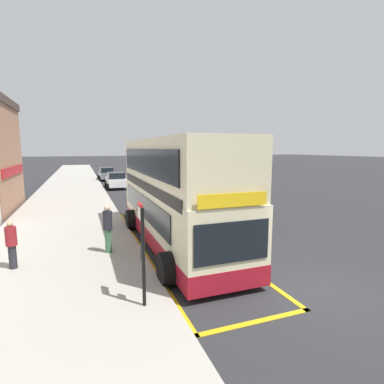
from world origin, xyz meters
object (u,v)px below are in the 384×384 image
parked_car_white_distant (116,180)px  parked_car_maroon_behind (149,172)px  parked_car_grey_far (107,174)px  pedestrian_further_back (11,243)px  double_decker_bus (174,196)px  bus_stop_sign (142,246)px  parked_car_black_across (206,190)px  pedestrian_waiting_near_sign (108,226)px

parked_car_white_distant → parked_car_maroon_behind: bearing=-117.8°
parked_car_grey_far → pedestrian_further_back: bearing=-101.1°
double_decker_bus → parked_car_white_distant: double_decker_bus is taller
bus_stop_sign → parked_car_black_across: 16.05m
bus_stop_sign → parked_car_maroon_behind: size_ratio=0.61×
parked_car_black_across → pedestrian_further_back: size_ratio=2.63×
double_decker_bus → parked_car_maroon_behind: bearing=79.8°
parked_car_black_across → pedestrian_waiting_near_sign: bearing=-129.2°
double_decker_bus → pedestrian_further_back: double_decker_bus is taller
parked_car_white_distant → parked_car_black_across: size_ratio=1.00×
pedestrian_further_back → parked_car_maroon_behind: bearing=69.8°
parked_car_white_distant → pedestrian_waiting_near_sign: 19.92m
double_decker_bus → parked_car_grey_far: 27.74m
parked_car_black_across → double_decker_bus: bearing=-119.7°
double_decker_bus → pedestrian_further_back: 6.02m
bus_stop_sign → parked_car_grey_far: bus_stop_sign is taller
pedestrian_waiting_near_sign → pedestrian_further_back: pedestrian_waiting_near_sign is taller
bus_stop_sign → parked_car_grey_far: (1.75, 32.51, -0.86)m
parked_car_maroon_behind → parked_car_white_distant: bearing=-119.4°
parked_car_grey_far → parked_car_maroon_behind: bearing=11.3°
double_decker_bus → parked_car_grey_far: size_ratio=2.47×
parked_car_black_across → parked_car_maroon_behind: bearing=91.3°
bus_stop_sign → pedestrian_waiting_near_sign: size_ratio=1.40×
bus_stop_sign → pedestrian_further_back: size_ratio=1.59×
parked_car_white_distant → parked_car_maroon_behind: size_ratio=1.00×
pedestrian_waiting_near_sign → double_decker_bus: bearing=11.8°
parked_car_grey_far → double_decker_bus: bearing=-89.5°
parked_car_black_across → pedestrian_waiting_near_sign: (-8.20, -9.83, 0.34)m
bus_stop_sign → parked_car_white_distant: bearing=85.2°
double_decker_bus → bus_stop_sign: 5.33m
bus_stop_sign → pedestrian_further_back: (-3.55, 3.73, -0.65)m
pedestrian_further_back → parked_car_black_across: bearing=42.5°
parked_car_black_across → parked_car_grey_far: same height
parked_car_maroon_behind → parked_car_grey_far: size_ratio=1.00×
double_decker_bus → parked_car_maroon_behind: double_decker_bus is taller
bus_stop_sign → pedestrian_waiting_near_sign: (-0.49, 4.22, -0.52)m
parked_car_white_distant → pedestrian_further_back: pedestrian_further_back is taller
parked_car_black_across → pedestrian_waiting_near_sign: pedestrian_waiting_near_sign is taller
bus_stop_sign → parked_car_maroon_behind: 34.55m
parked_car_black_across → pedestrian_waiting_near_sign: size_ratio=2.30×
parked_car_grey_far → pedestrian_further_back: (-5.30, -28.78, 0.20)m
double_decker_bus → bus_stop_sign: size_ratio=4.06×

